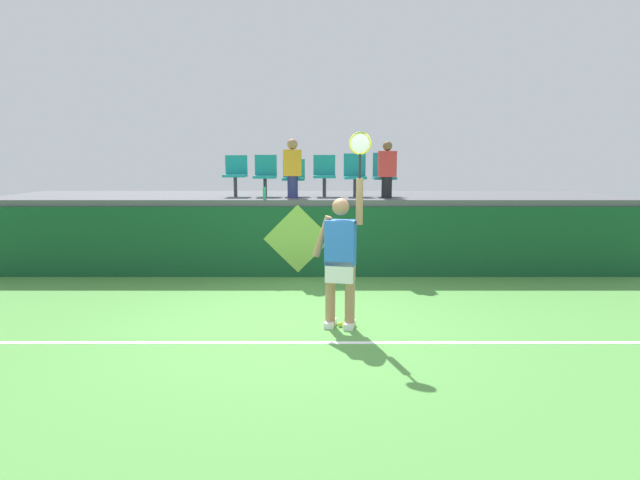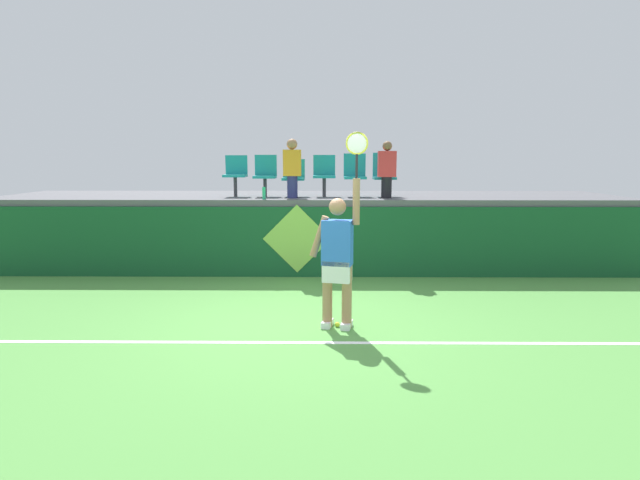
{
  "view_description": "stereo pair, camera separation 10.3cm",
  "coord_description": "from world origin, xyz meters",
  "px_view_note": "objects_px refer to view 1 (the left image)",
  "views": [
    {
      "loc": [
        0.2,
        -6.54,
        2.2
      ],
      "look_at": [
        0.23,
        1.01,
        0.99
      ],
      "focal_mm": 28.65,
      "sensor_mm": 36.0,
      "label": 1
    },
    {
      "loc": [
        0.31,
        -6.53,
        2.2
      ],
      "look_at": [
        0.23,
        1.01,
        0.99
      ],
      "focal_mm": 28.65,
      "sensor_mm": 36.0,
      "label": 2
    }
  ],
  "objects_px": {
    "stadium_chair_1": "(263,173)",
    "water_bottle": "(262,193)",
    "stadium_chair_0": "(234,173)",
    "spectator_1": "(385,169)",
    "spectator_0": "(291,167)",
    "stadium_chair_5": "(382,173)",
    "stadium_chair_3": "(322,173)",
    "tennis_ball": "(338,324)",
    "stadium_chair_2": "(292,176)",
    "tennis_player": "(339,256)",
    "stadium_chair_4": "(353,173)"
  },
  "relations": [
    {
      "from": "tennis_player",
      "to": "stadium_chair_5",
      "type": "distance_m",
      "value": 4.07
    },
    {
      "from": "stadium_chair_0",
      "to": "stadium_chair_5",
      "type": "height_order",
      "value": "stadium_chair_5"
    },
    {
      "from": "stadium_chair_3",
      "to": "spectator_0",
      "type": "distance_m",
      "value": 0.75
    },
    {
      "from": "stadium_chair_1",
      "to": "stadium_chair_2",
      "type": "height_order",
      "value": "stadium_chair_1"
    },
    {
      "from": "stadium_chair_0",
      "to": "stadium_chair_2",
      "type": "relative_size",
      "value": 1.11
    },
    {
      "from": "stadium_chair_1",
      "to": "stadium_chair_0",
      "type": "bearing_deg",
      "value": -179.61
    },
    {
      "from": "tennis_ball",
      "to": "stadium_chair_5",
      "type": "distance_m",
      "value": 4.37
    },
    {
      "from": "tennis_ball",
      "to": "stadium_chair_2",
      "type": "relative_size",
      "value": 0.09
    },
    {
      "from": "tennis_ball",
      "to": "stadium_chair_0",
      "type": "height_order",
      "value": "stadium_chair_0"
    },
    {
      "from": "water_bottle",
      "to": "stadium_chair_5",
      "type": "bearing_deg",
      "value": 18.11
    },
    {
      "from": "tennis_ball",
      "to": "stadium_chair_5",
      "type": "xyz_separation_m",
      "value": [
        1.02,
        3.81,
        1.87
      ]
    },
    {
      "from": "stadium_chair_0",
      "to": "stadium_chair_3",
      "type": "xyz_separation_m",
      "value": [
        1.77,
        0.0,
        -0.01
      ]
    },
    {
      "from": "stadium_chair_1",
      "to": "stadium_chair_2",
      "type": "distance_m",
      "value": 0.57
    },
    {
      "from": "stadium_chair_2",
      "to": "stadium_chair_3",
      "type": "relative_size",
      "value": 0.9
    },
    {
      "from": "tennis_player",
      "to": "tennis_ball",
      "type": "relative_size",
      "value": 38.21
    },
    {
      "from": "stadium_chair_3",
      "to": "spectator_0",
      "type": "relative_size",
      "value": 0.73
    },
    {
      "from": "spectator_0",
      "to": "stadium_chair_5",
      "type": "bearing_deg",
      "value": 13.16
    },
    {
      "from": "stadium_chair_2",
      "to": "tennis_ball",
      "type": "bearing_deg",
      "value": -78.2
    },
    {
      "from": "tennis_player",
      "to": "water_bottle",
      "type": "distance_m",
      "value": 3.39
    },
    {
      "from": "spectator_0",
      "to": "tennis_ball",
      "type": "bearing_deg",
      "value": -76.81
    },
    {
      "from": "stadium_chair_1",
      "to": "stadium_chair_4",
      "type": "xyz_separation_m",
      "value": [
        1.79,
        0.0,
        0.0
      ]
    },
    {
      "from": "stadium_chair_2",
      "to": "spectator_0",
      "type": "xyz_separation_m",
      "value": [
        0.0,
        -0.41,
        0.18
      ]
    },
    {
      "from": "stadium_chair_5",
      "to": "stadium_chair_0",
      "type": "bearing_deg",
      "value": -179.79
    },
    {
      "from": "stadium_chair_1",
      "to": "water_bottle",
      "type": "bearing_deg",
      "value": -85.73
    },
    {
      "from": "stadium_chair_1",
      "to": "stadium_chair_4",
      "type": "relative_size",
      "value": 0.97
    },
    {
      "from": "water_bottle",
      "to": "stadium_chair_0",
      "type": "relative_size",
      "value": 0.28
    },
    {
      "from": "water_bottle",
      "to": "stadium_chair_3",
      "type": "relative_size",
      "value": 0.28
    },
    {
      "from": "water_bottle",
      "to": "spectator_1",
      "type": "distance_m",
      "value": 2.39
    },
    {
      "from": "spectator_1",
      "to": "stadium_chair_2",
      "type": "bearing_deg",
      "value": 166.98
    },
    {
      "from": "stadium_chair_0",
      "to": "stadium_chair_2",
      "type": "distance_m",
      "value": 1.16
    },
    {
      "from": "tennis_ball",
      "to": "spectator_0",
      "type": "relative_size",
      "value": 0.06
    },
    {
      "from": "spectator_0",
      "to": "spectator_1",
      "type": "relative_size",
      "value": 1.04
    },
    {
      "from": "water_bottle",
      "to": "stadium_chair_2",
      "type": "distance_m",
      "value": 0.95
    },
    {
      "from": "stadium_chair_1",
      "to": "tennis_ball",
      "type": "bearing_deg",
      "value": -70.32
    },
    {
      "from": "tennis_player",
      "to": "stadium_chair_4",
      "type": "height_order",
      "value": "tennis_player"
    },
    {
      "from": "tennis_ball",
      "to": "stadium_chair_2",
      "type": "distance_m",
      "value": 4.29
    },
    {
      "from": "stadium_chair_1",
      "to": "stadium_chair_3",
      "type": "xyz_separation_m",
      "value": [
        1.18,
        -0.0,
        0.0
      ]
    },
    {
      "from": "stadium_chair_3",
      "to": "stadium_chair_5",
      "type": "bearing_deg",
      "value": 0.39
    },
    {
      "from": "stadium_chair_3",
      "to": "spectator_1",
      "type": "bearing_deg",
      "value": -19.43
    },
    {
      "from": "tennis_ball",
      "to": "stadium_chair_3",
      "type": "height_order",
      "value": "stadium_chair_3"
    },
    {
      "from": "tennis_player",
      "to": "spectator_0",
      "type": "bearing_deg",
      "value": 103.14
    },
    {
      "from": "tennis_player",
      "to": "spectator_0",
      "type": "height_order",
      "value": "spectator_0"
    },
    {
      "from": "tennis_ball",
      "to": "water_bottle",
      "type": "height_order",
      "value": "water_bottle"
    },
    {
      "from": "water_bottle",
      "to": "stadium_chair_0",
      "type": "bearing_deg",
      "value": 130.94
    },
    {
      "from": "tennis_ball",
      "to": "spectator_0",
      "type": "xyz_separation_m",
      "value": [
        -0.79,
        3.39,
        1.99
      ]
    },
    {
      "from": "stadium_chair_5",
      "to": "spectator_0",
      "type": "distance_m",
      "value": 1.86
    },
    {
      "from": "stadium_chair_0",
      "to": "spectator_1",
      "type": "bearing_deg",
      "value": -8.04
    },
    {
      "from": "tennis_player",
      "to": "spectator_1",
      "type": "relative_size",
      "value": 2.33
    },
    {
      "from": "water_bottle",
      "to": "stadium_chair_3",
      "type": "xyz_separation_m",
      "value": [
        1.12,
        0.75,
        0.35
      ]
    },
    {
      "from": "stadium_chair_1",
      "to": "spectator_1",
      "type": "bearing_deg",
      "value": -10.1
    }
  ]
}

